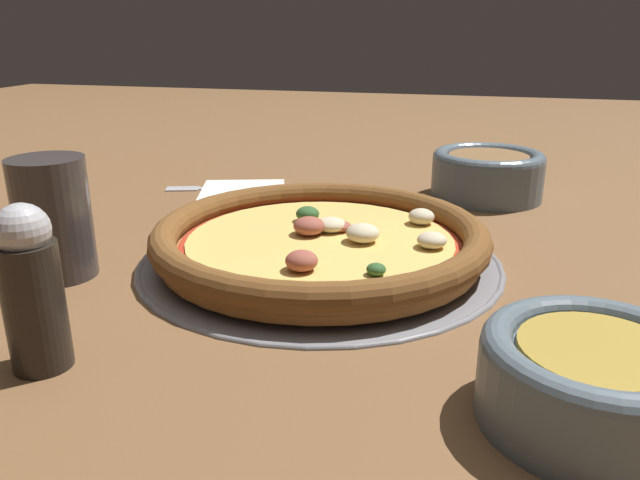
{
  "coord_description": "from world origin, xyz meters",
  "views": [
    {
      "loc": [
        -0.14,
        0.55,
        0.22
      ],
      "look_at": [
        0.0,
        0.0,
        0.02
      ],
      "focal_mm": 35.0,
      "sensor_mm": 36.0,
      "label": 1
    }
  ],
  "objects_px": {
    "pepper_shaker": "(32,289)",
    "napkin": "(242,191)",
    "drinking_cup": "(53,218)",
    "pizza_tray": "(320,258)",
    "bowl_far": "(487,172)",
    "fork": "(218,188)",
    "pizza": "(321,238)",
    "bowl_near": "(595,377)"
  },
  "relations": [
    {
      "from": "pepper_shaker",
      "to": "napkin",
      "type": "bearing_deg",
      "value": -85.96
    },
    {
      "from": "pizza_tray",
      "to": "drinking_cup",
      "type": "distance_m",
      "value": 0.25
    },
    {
      "from": "bowl_far",
      "to": "fork",
      "type": "height_order",
      "value": "bowl_far"
    },
    {
      "from": "drinking_cup",
      "to": "pepper_shaker",
      "type": "height_order",
      "value": "pepper_shaker"
    },
    {
      "from": "pizza_tray",
      "to": "drinking_cup",
      "type": "relative_size",
      "value": 3.2
    },
    {
      "from": "drinking_cup",
      "to": "napkin",
      "type": "relative_size",
      "value": 0.72
    },
    {
      "from": "pizza_tray",
      "to": "drinking_cup",
      "type": "bearing_deg",
      "value": 22.58
    },
    {
      "from": "bowl_near",
      "to": "fork",
      "type": "height_order",
      "value": "bowl_near"
    },
    {
      "from": "bowl_far",
      "to": "drinking_cup",
      "type": "relative_size",
      "value": 1.31
    },
    {
      "from": "bowl_far",
      "to": "fork",
      "type": "distance_m",
      "value": 0.37
    },
    {
      "from": "bowl_far",
      "to": "drinking_cup",
      "type": "xyz_separation_m",
      "value": [
        0.38,
        0.37,
        0.02
      ]
    },
    {
      "from": "bowl_near",
      "to": "bowl_far",
      "type": "bearing_deg",
      "value": -82.86
    },
    {
      "from": "napkin",
      "to": "fork",
      "type": "distance_m",
      "value": 0.04
    },
    {
      "from": "pizza_tray",
      "to": "bowl_far",
      "type": "relative_size",
      "value": 2.44
    },
    {
      "from": "pizza",
      "to": "bowl_far",
      "type": "height_order",
      "value": "bowl_far"
    },
    {
      "from": "pizza_tray",
      "to": "bowl_far",
      "type": "xyz_separation_m",
      "value": [
        -0.15,
        -0.28,
        0.03
      ]
    },
    {
      "from": "bowl_near",
      "to": "napkin",
      "type": "xyz_separation_m",
      "value": [
        0.38,
        -0.43,
        -0.03
      ]
    },
    {
      "from": "pizza_tray",
      "to": "fork",
      "type": "xyz_separation_m",
      "value": [
        0.21,
        -0.23,
        -0.0
      ]
    },
    {
      "from": "bowl_near",
      "to": "drinking_cup",
      "type": "xyz_separation_m",
      "value": [
        0.44,
        -0.12,
        0.03
      ]
    },
    {
      "from": "napkin",
      "to": "pepper_shaker",
      "type": "xyz_separation_m",
      "value": [
        -0.03,
        0.45,
        0.05
      ]
    },
    {
      "from": "bowl_near",
      "to": "bowl_far",
      "type": "distance_m",
      "value": 0.5
    },
    {
      "from": "pizza",
      "to": "drinking_cup",
      "type": "xyz_separation_m",
      "value": [
        0.22,
        0.09,
        0.03
      ]
    },
    {
      "from": "pizza",
      "to": "fork",
      "type": "bearing_deg",
      "value": -48.35
    },
    {
      "from": "napkin",
      "to": "bowl_near",
      "type": "bearing_deg",
      "value": 131.61
    },
    {
      "from": "pizza_tray",
      "to": "bowl_near",
      "type": "distance_m",
      "value": 0.3
    },
    {
      "from": "bowl_near",
      "to": "drinking_cup",
      "type": "distance_m",
      "value": 0.45
    },
    {
      "from": "pizza_tray",
      "to": "bowl_far",
      "type": "distance_m",
      "value": 0.32
    },
    {
      "from": "bowl_near",
      "to": "napkin",
      "type": "bearing_deg",
      "value": -48.39
    },
    {
      "from": "napkin",
      "to": "pizza",
      "type": "bearing_deg",
      "value": 127.11
    },
    {
      "from": "bowl_far",
      "to": "napkin",
      "type": "height_order",
      "value": "bowl_far"
    },
    {
      "from": "pizza_tray",
      "to": "drinking_cup",
      "type": "height_order",
      "value": "drinking_cup"
    },
    {
      "from": "bowl_near",
      "to": "bowl_far",
      "type": "relative_size",
      "value": 0.91
    },
    {
      "from": "drinking_cup",
      "to": "napkin",
      "type": "distance_m",
      "value": 0.32
    },
    {
      "from": "fork",
      "to": "napkin",
      "type": "bearing_deg",
      "value": 143.27
    },
    {
      "from": "bowl_near",
      "to": "pepper_shaker",
      "type": "distance_m",
      "value": 0.35
    },
    {
      "from": "pizza",
      "to": "pizza_tray",
      "type": "bearing_deg",
      "value": 10.14
    },
    {
      "from": "pizza_tray",
      "to": "fork",
      "type": "bearing_deg",
      "value": -48.45
    },
    {
      "from": "bowl_near",
      "to": "napkin",
      "type": "height_order",
      "value": "bowl_near"
    },
    {
      "from": "drinking_cup",
      "to": "fork",
      "type": "bearing_deg",
      "value": -92.69
    },
    {
      "from": "pizza_tray",
      "to": "napkin",
      "type": "relative_size",
      "value": 2.31
    },
    {
      "from": "pizza_tray",
      "to": "bowl_near",
      "type": "xyz_separation_m",
      "value": [
        -0.22,
        0.21,
        0.03
      ]
    },
    {
      "from": "pizza_tray",
      "to": "napkin",
      "type": "distance_m",
      "value": 0.27
    }
  ]
}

